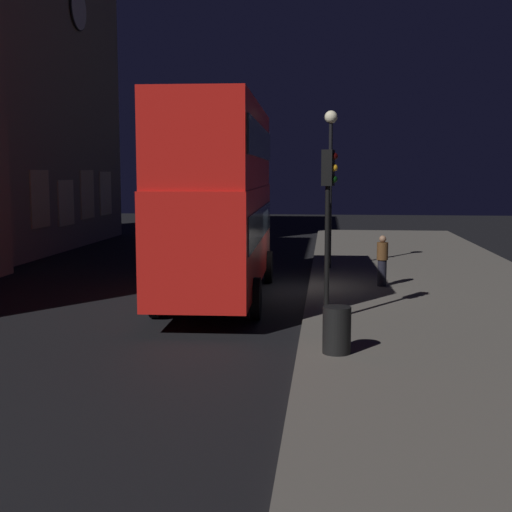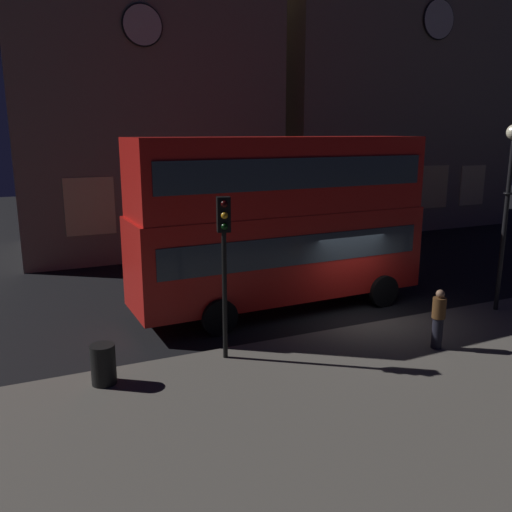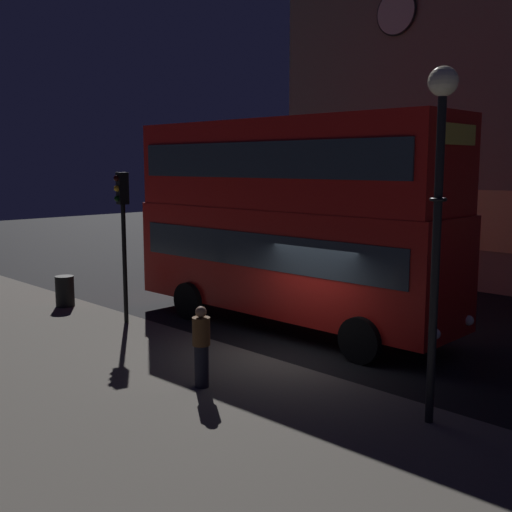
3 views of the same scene
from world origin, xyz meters
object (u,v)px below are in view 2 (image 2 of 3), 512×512
at_px(traffic_light_near_kerb, 224,245).
at_px(double_decker_bus, 280,216).
at_px(street_lamp, 509,180).
at_px(pedestrian, 438,318).
at_px(litter_bin, 103,364).

bearing_deg(traffic_light_near_kerb, double_decker_bus, 58.11).
height_order(street_lamp, pedestrian, street_lamp).
bearing_deg(double_decker_bus, street_lamp, -29.03).
xyz_separation_m(pedestrian, litter_bin, (-8.39, 1.53, -0.36)).
xyz_separation_m(double_decker_bus, traffic_light_near_kerb, (-3.13, -3.15, -0.04)).
relative_size(traffic_light_near_kerb, street_lamp, 0.70).
xyz_separation_m(double_decker_bus, pedestrian, (2.22, -4.87, -2.16)).
distance_m(double_decker_bus, pedestrian, 5.77).
bearing_deg(litter_bin, traffic_light_near_kerb, 3.68).
bearing_deg(street_lamp, pedestrian, -157.57).
relative_size(double_decker_bus, pedestrian, 6.09).
bearing_deg(pedestrian, traffic_light_near_kerb, 14.77).
height_order(pedestrian, litter_bin, pedestrian).
distance_m(traffic_light_near_kerb, litter_bin, 3.93).
distance_m(pedestrian, litter_bin, 8.54).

